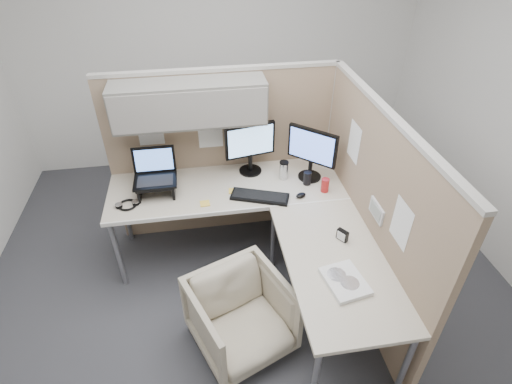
{
  "coord_description": "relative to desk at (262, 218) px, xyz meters",
  "views": [
    {
      "loc": [
        -0.3,
        -2.24,
        2.7
      ],
      "look_at": [
        0.1,
        0.25,
        0.85
      ],
      "focal_mm": 28.0,
      "sensor_mm": 36.0,
      "label": 1
    }
  ],
  "objects": [
    {
      "name": "ground",
      "position": [
        -0.12,
        -0.13,
        -0.69
      ],
      "size": [
        4.5,
        4.5,
        0.0
      ],
      "primitive_type": "plane",
      "color": "#35363A",
      "rests_on": "ground"
    },
    {
      "name": "partition_back",
      "position": [
        -0.34,
        0.7,
        0.41
      ],
      "size": [
        2.0,
        0.36,
        1.63
      ],
      "color": "#997E64",
      "rests_on": "ground"
    },
    {
      "name": "partition_right",
      "position": [
        0.78,
        -0.19,
        0.13
      ],
      "size": [
        0.07,
        2.03,
        1.63
      ],
      "color": "#997E64",
      "rests_on": "ground"
    },
    {
      "name": "desk",
      "position": [
        0.0,
        0.0,
        0.0
      ],
      "size": [
        2.0,
        1.98,
        0.73
      ],
      "color": "beige",
      "rests_on": "ground"
    },
    {
      "name": "office_chair",
      "position": [
        -0.25,
        -0.6,
        -0.36
      ],
      "size": [
        0.82,
        0.8,
        0.66
      ],
      "primitive_type": "imported",
      "rotation": [
        0.0,
        0.0,
        0.39
      ],
      "color": "beige",
      "rests_on": "ground"
    },
    {
      "name": "monitor_left",
      "position": [
        0.0,
        0.6,
        0.32
      ],
      "size": [
        0.44,
        0.2,
        0.47
      ],
      "rotation": [
        0.0,
        0.0,
        0.19
      ],
      "color": "black",
      "rests_on": "desk"
    },
    {
      "name": "monitor_right",
      "position": [
        0.5,
        0.43,
        0.32
      ],
      "size": [
        0.35,
        0.33,
        0.47
      ],
      "rotation": [
        0.0,
        0.0,
        -0.75
      ],
      "color": "black",
      "rests_on": "desk"
    },
    {
      "name": "laptop_station",
      "position": [
        -0.81,
        0.42,
        0.18
      ],
      "size": [
        0.34,
        0.3,
        0.36
      ],
      "color": "black",
      "rests_on": "desk"
    },
    {
      "name": "keyboard",
      "position": [
        0.02,
        0.2,
        0.05
      ],
      "size": [
        0.5,
        0.31,
        0.02
      ],
      "primitive_type": "cube",
      "rotation": [
        0.0,
        0.0,
        -0.35
      ],
      "color": "black",
      "rests_on": "desk"
    },
    {
      "name": "mouse",
      "position": [
        0.35,
        0.16,
        0.06
      ],
      "size": [
        0.11,
        0.09,
        0.03
      ],
      "primitive_type": "ellipsoid",
      "rotation": [
        0.0,
        0.0,
        0.43
      ],
      "color": "black",
      "rests_on": "desk"
    },
    {
      "name": "travel_mug",
      "position": [
        0.27,
        0.45,
        0.13
      ],
      "size": [
        0.08,
        0.08,
        0.17
      ],
      "color": "silver",
      "rests_on": "desk"
    },
    {
      "name": "soda_can_green",
      "position": [
        0.57,
        0.21,
        0.1
      ],
      "size": [
        0.07,
        0.07,
        0.12
      ],
      "primitive_type": "cylinder",
      "color": "#B21E1E",
      "rests_on": "desk"
    },
    {
      "name": "soda_can_silver",
      "position": [
        0.45,
        0.33,
        0.1
      ],
      "size": [
        0.07,
        0.07,
        0.12
      ],
      "primitive_type": "cylinder",
      "color": "black",
      "rests_on": "desk"
    },
    {
      "name": "sticky_note_a",
      "position": [
        -0.43,
        0.19,
        0.05
      ],
      "size": [
        0.08,
        0.08,
        0.01
      ],
      "primitive_type": "cube",
      "rotation": [
        0.0,
        0.0,
        0.06
      ],
      "color": "yellow",
      "rests_on": "desk"
    },
    {
      "name": "sticky_note_d",
      "position": [
        -0.18,
        0.33,
        0.05
      ],
      "size": [
        0.08,
        0.08,
        0.01
      ],
      "primitive_type": "cube",
      "rotation": [
        0.0,
        0.0,
        -0.09
      ],
      "color": "yellow",
      "rests_on": "desk"
    },
    {
      "name": "headphones",
      "position": [
        -1.04,
        0.26,
        0.06
      ],
      "size": [
        0.19,
        0.17,
        0.03
      ],
      "rotation": [
        0.0,
        0.0,
        0.13
      ],
      "color": "black",
      "rests_on": "desk"
    },
    {
      "name": "paper_stack",
      "position": [
        0.4,
        -0.77,
        0.06
      ],
      "size": [
        0.28,
        0.34,
        0.03
      ],
      "rotation": [
        0.0,
        0.0,
        0.18
      ],
      "color": "white",
      "rests_on": "desk"
    },
    {
      "name": "desk_clock",
      "position": [
        0.52,
        -0.38,
        0.09
      ],
      "size": [
        0.08,
        0.09,
        0.08
      ],
      "rotation": [
        0.0,
        0.0,
        -0.97
      ],
      "color": "black",
      "rests_on": "desk"
    }
  ]
}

